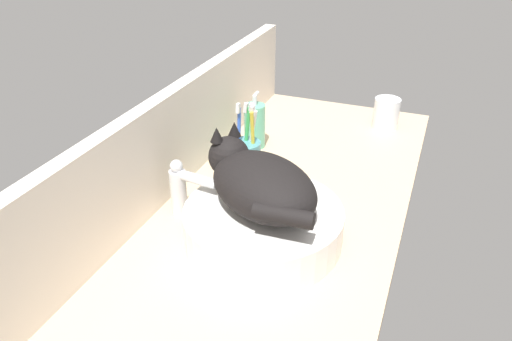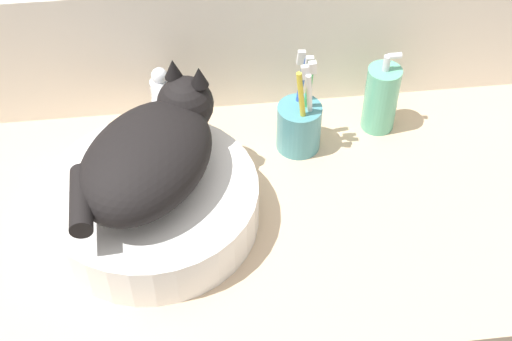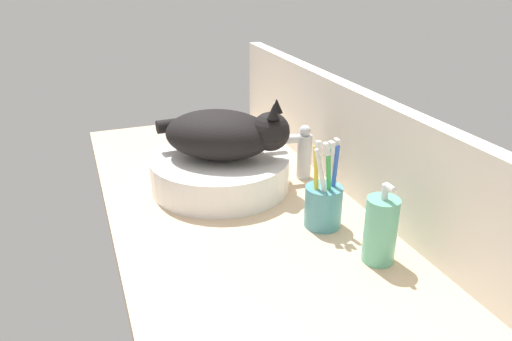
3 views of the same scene
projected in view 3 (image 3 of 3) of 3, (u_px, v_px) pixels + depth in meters
The scene contains 7 objects.
ground_plane at pixel (247, 221), 107.95cm from camera, with size 131.45×56.35×4.00cm, color #D1B28E.
backsplash_panel at pixel (358, 144), 110.75cm from camera, with size 131.45×3.60×24.25cm, color silver.
sink_basin at pixel (220, 172), 117.49cm from camera, with size 32.52×32.52×7.61cm, color white.
cat at pixel (225, 134), 113.46cm from camera, with size 27.55×30.20×14.00cm.
faucet at pixel (300, 150), 120.59cm from camera, with size 3.97×11.86×13.60cm.
soap_dispenser at pixel (381, 230), 88.16cm from camera, with size 5.83×5.83×15.70cm.
toothbrush_cup at pixel (323, 204), 100.20cm from camera, with size 7.55×7.55×18.71cm.
Camera 3 is at (88.99, -31.45, 51.53)cm, focal length 35.00 mm.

